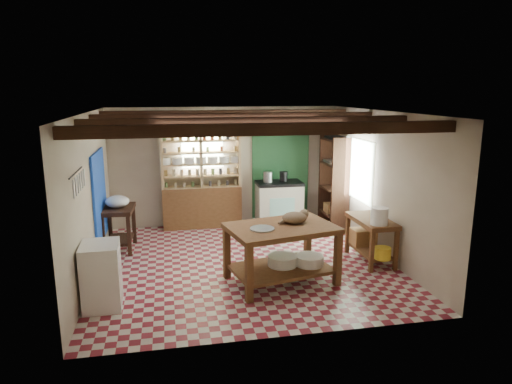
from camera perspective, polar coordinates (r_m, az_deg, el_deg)
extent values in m
cube|color=maroon|center=(8.07, -1.39, -8.90)|extent=(5.00, 5.00, 0.02)
cube|color=#4D4D52|center=(7.52, -1.49, 9.94)|extent=(5.00, 5.00, 0.02)
cube|color=#BBAD96|center=(10.12, -3.85, 3.21)|extent=(5.00, 0.04, 2.60)
cube|color=#BBAD96|center=(5.33, 3.16, -5.46)|extent=(5.00, 0.04, 2.60)
cube|color=#BBAD96|center=(7.68, -20.14, -0.57)|extent=(0.04, 5.00, 2.60)
cube|color=#BBAD96|center=(8.47, 15.48, 0.92)|extent=(0.04, 5.00, 2.60)
cube|color=#381F13|center=(7.52, -1.49, 9.03)|extent=(5.00, 3.80, 0.15)
cube|color=blue|center=(8.59, -18.96, -0.52)|extent=(0.04, 1.40, 1.60)
cube|color=#1E4B27|center=(10.33, 3.08, 3.13)|extent=(1.30, 0.04, 2.30)
cube|color=silver|center=(9.99, -6.72, 5.35)|extent=(0.90, 0.02, 0.80)
cube|color=silver|center=(9.33, 12.68, 2.75)|extent=(0.02, 1.30, 1.20)
cube|color=black|center=(6.42, -21.51, 1.22)|extent=(0.06, 0.90, 0.28)
cube|color=black|center=(9.81, 3.75, 8.09)|extent=(0.86, 0.12, 0.36)
cube|color=tan|center=(9.91, -6.84, 1.77)|extent=(1.70, 0.34, 2.20)
cube|color=#381F13|center=(10.05, 9.71, 1.25)|extent=(0.40, 0.86, 2.00)
cube|color=brown|center=(7.18, 3.17, -7.73)|extent=(1.80, 1.39, 0.91)
cube|color=beige|center=(10.15, 2.86, -1.41)|extent=(1.01, 0.69, 0.98)
cube|color=#381F13|center=(8.95, -16.74, -4.40)|extent=(0.61, 0.85, 0.83)
cube|color=white|center=(6.74, -18.75, -9.84)|extent=(0.53, 0.62, 0.91)
cube|color=brown|center=(8.27, 14.14, -5.82)|extent=(0.56, 1.09, 0.78)
ellipsoid|color=#866B4E|center=(7.16, 4.84, -3.21)|extent=(0.48, 0.43, 0.18)
cylinder|color=#B3B4BB|center=(6.84, 0.77, -4.61)|extent=(0.44, 0.44, 0.02)
cylinder|color=white|center=(7.29, 3.34, -8.53)|extent=(0.56, 0.56, 0.16)
cylinder|color=white|center=(7.35, 6.69, -8.46)|extent=(0.53, 0.53, 0.16)
cylinder|color=#B3B4BB|center=(9.97, 1.49, 1.89)|extent=(0.20, 0.20, 0.23)
cylinder|color=black|center=(10.05, 3.45, 1.94)|extent=(0.18, 0.18, 0.22)
ellipsoid|color=white|center=(8.82, -16.95, -1.14)|extent=(0.46, 0.46, 0.22)
cylinder|color=white|center=(7.80, 15.15, -2.92)|extent=(0.29, 0.29, 0.29)
cube|color=#AD7946|center=(8.54, 13.24, -5.46)|extent=(0.42, 0.34, 0.29)
cylinder|color=yellow|center=(7.92, 15.55, -7.37)|extent=(0.28, 0.28, 0.20)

